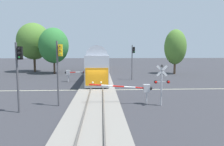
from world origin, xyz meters
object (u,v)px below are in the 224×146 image
crossing_gate_far (73,73)px  traffic_signal_median (59,63)px  commuter_train (99,60)px  maple_right_background (175,47)px  traffic_signal_near_left (19,66)px  oak_behind_train (54,46)px  crossing_signal_mast (162,81)px  pine_left_background (34,41)px  crossing_gate_near (140,88)px  traffic_signal_far_side (133,57)px

crossing_gate_far → traffic_signal_median: 14.33m
commuter_train → traffic_signal_median: 25.94m
commuter_train → maple_right_background: 16.18m
traffic_signal_near_left → oak_behind_train: (-3.64, 27.65, 2.25)m
crossing_signal_mast → oak_behind_train: (-15.16, 26.27, 3.65)m
crossing_gate_far → traffic_signal_near_left: size_ratio=1.16×
commuter_train → pine_left_background: size_ratio=3.69×
commuter_train → oak_behind_train: (-9.39, 0.17, 3.11)m
crossing_gate_far → pine_left_background: pine_left_background is taller
crossing_signal_mast → pine_left_background: pine_left_background is taller
traffic_signal_near_left → oak_behind_train: 27.98m
commuter_train → maple_right_background: bearing=-5.3°
crossing_gate_near → maple_right_background: size_ratio=0.62×
crossing_gate_far → traffic_signal_near_left: (-1.89, -15.85, 2.23)m
crossing_signal_mast → maple_right_background: (10.10, 24.62, 3.34)m
traffic_signal_far_side → oak_behind_train: (-15.11, 10.11, 2.06)m
maple_right_background → oak_behind_train: oak_behind_train is taller
pine_left_background → oak_behind_train: bearing=-37.5°
crossing_gate_near → crossing_signal_mast: 2.06m
oak_behind_train → commuter_train: bearing=-1.0°
traffic_signal_near_left → oak_behind_train: oak_behind_train is taller
traffic_signal_median → traffic_signal_near_left: (-2.69, -1.74, -0.14)m
crossing_gate_far → oak_behind_train: 13.78m
oak_behind_train → crossing_gate_near: bearing=-62.4°
traffic_signal_near_left → traffic_signal_far_side: bearing=56.8°
traffic_signal_far_side → maple_right_background: size_ratio=0.62×
commuter_train → crossing_gate_near: commuter_train is taller
traffic_signal_near_left → oak_behind_train: size_ratio=0.57×
traffic_signal_median → pine_left_background: 32.42m
traffic_signal_median → maple_right_background: 30.82m
commuter_train → crossing_signal_mast: size_ratio=11.16×
crossing_gate_far → traffic_signal_near_left: 16.12m
crossing_gate_near → crossing_gate_far: size_ratio=0.90×
crossing_gate_near → oak_behind_train: bearing=117.6°
crossing_signal_mast → crossing_gate_far: (-9.62, 14.47, -0.83)m
maple_right_background → oak_behind_train: bearing=176.3°
commuter_train → traffic_signal_near_left: size_ratio=7.52×
commuter_train → maple_right_background: (15.87, -1.48, 2.80)m
oak_behind_train → crossing_signal_mast: bearing=-60.0°
crossing_gate_near → traffic_signal_near_left: bearing=-168.2°
crossing_gate_near → traffic_signal_far_side: 15.78m
traffic_signal_median → commuter_train: bearing=83.2°
crossing_gate_near → traffic_signal_median: size_ratio=1.01×
crossing_signal_mast → maple_right_background: maple_right_background is taller
crossing_gate_far → maple_right_background: size_ratio=0.69×
traffic_signal_median → maple_right_background: bearing=52.0°
pine_left_background → oak_behind_train: 6.88m
oak_behind_train → traffic_signal_median: bearing=-76.3°
traffic_signal_far_side → commuter_train: bearing=120.0°
crossing_gate_far → maple_right_background: bearing=27.2°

